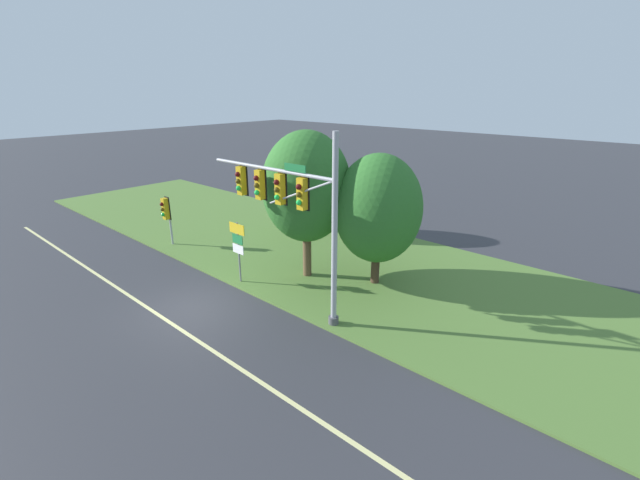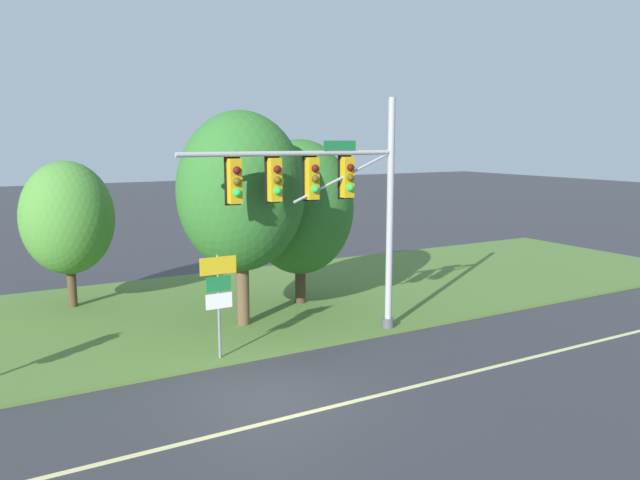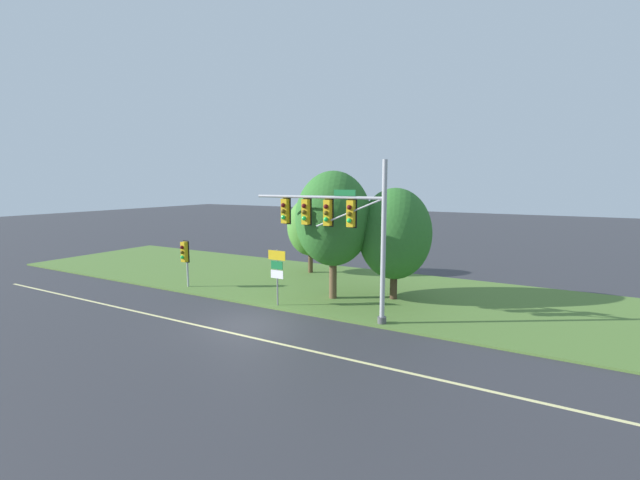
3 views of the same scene
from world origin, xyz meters
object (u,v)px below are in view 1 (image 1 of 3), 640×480
at_px(route_sign_post, 238,243).
at_px(tree_behind_signpost, 378,209).
at_px(traffic_signal_mast, 290,202).
at_px(tree_nearest_road, 311,181).
at_px(tree_left_of_mast, 306,187).
at_px(pedestrian_signal_near_kerb, 166,211).

distance_m(route_sign_post, tree_behind_signpost, 6.58).
height_order(traffic_signal_mast, tree_nearest_road, traffic_signal_mast).
bearing_deg(tree_nearest_road, tree_behind_signpost, -26.07).
height_order(tree_nearest_road, tree_behind_signpost, tree_behind_signpost).
bearing_deg(route_sign_post, tree_left_of_mast, 55.54).
height_order(pedestrian_signal_near_kerb, tree_nearest_road, tree_nearest_road).
relative_size(traffic_signal_mast, route_sign_post, 2.50).
relative_size(tree_nearest_road, tree_left_of_mast, 0.76).
height_order(traffic_signal_mast, tree_left_of_mast, traffic_signal_mast).
relative_size(tree_left_of_mast, tree_behind_signpost, 1.15).
xyz_separation_m(pedestrian_signal_near_kerb, route_sign_post, (7.11, -0.43, -0.08)).
height_order(pedestrian_signal_near_kerb, route_sign_post, route_sign_post).
bearing_deg(route_sign_post, tree_behind_signpost, 41.27).
relative_size(route_sign_post, tree_nearest_road, 0.55).
relative_size(traffic_signal_mast, tree_left_of_mast, 1.05).
relative_size(route_sign_post, tree_left_of_mast, 0.42).
bearing_deg(tree_behind_signpost, traffic_signal_mast, -107.15).
distance_m(traffic_signal_mast, route_sign_post, 4.31).
xyz_separation_m(traffic_signal_mast, tree_left_of_mast, (-1.65, 2.69, -0.10)).
distance_m(route_sign_post, tree_nearest_road, 8.43).
distance_m(tree_left_of_mast, tree_behind_signpost, 3.42).
height_order(route_sign_post, tree_behind_signpost, tree_behind_signpost).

